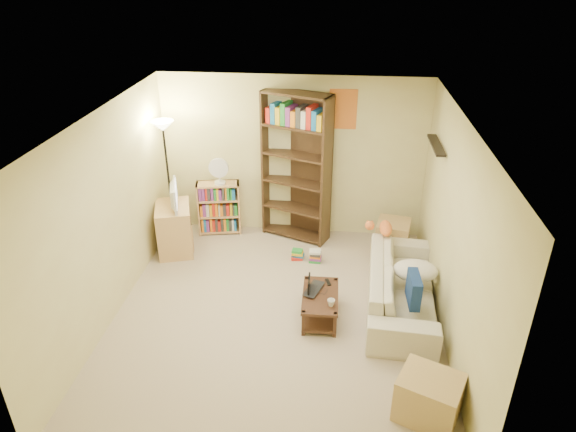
{
  "coord_description": "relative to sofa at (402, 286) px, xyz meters",
  "views": [
    {
      "loc": [
        0.66,
        -5.09,
        4.05
      ],
      "look_at": [
        0.08,
        0.68,
        1.05
      ],
      "focal_mm": 32.0,
      "sensor_mm": 36.0,
      "label": 1
    }
  ],
  "objects": [
    {
      "name": "laptop_screen",
      "position": [
        -1.15,
        -0.29,
        0.15
      ],
      "size": [
        0.01,
        0.26,
        0.17
      ],
      "primitive_type": "cube",
      "rotation": [
        0.0,
        0.0,
        0.01
      ],
      "color": "white",
      "rests_on": "laptop"
    },
    {
      "name": "short_bookshelf",
      "position": [
        -2.71,
        1.7,
        0.12
      ],
      "size": [
        0.7,
        0.38,
        0.85
      ],
      "rotation": [
        0.0,
        0.0,
        0.18
      ],
      "color": "tan",
      "rests_on": "ground"
    },
    {
      "name": "cream_blanket",
      "position": [
        0.15,
        0.04,
        0.22
      ],
      "size": [
        0.56,
        0.4,
        0.24
      ],
      "primitive_type": "ellipsoid",
      "color": "silver",
      "rests_on": "sofa"
    },
    {
      "name": "navy_pillow",
      "position": [
        0.07,
        -0.45,
        0.28
      ],
      "size": [
        0.13,
        0.4,
        0.36
      ],
      "primitive_type": "cube",
      "rotation": [
        0.0,
        0.0,
        1.6
      ],
      "color": "navy",
      "rests_on": "sofa"
    },
    {
      "name": "tv_remote",
      "position": [
        -0.92,
        -0.09,
        0.05
      ],
      "size": [
        0.08,
        0.14,
        0.02
      ],
      "primitive_type": "cube",
      "rotation": [
        0.0,
        0.0,
        0.31
      ],
      "color": "black",
      "rests_on": "coffee_table"
    },
    {
      "name": "television",
      "position": [
        -3.25,
        1.06,
        0.61
      ],
      "size": [
        0.68,
        0.43,
        0.36
      ],
      "primitive_type": "imported",
      "rotation": [
        0.0,
        0.0,
        1.86
      ],
      "color": "black",
      "rests_on": "tv_stand"
    },
    {
      "name": "floor_lamp",
      "position": [
        -3.35,
        1.33,
        1.24
      ],
      "size": [
        0.33,
        0.33,
        1.94
      ],
      "color": "black",
      "rests_on": "ground"
    },
    {
      "name": "desk_fan",
      "position": [
        -2.66,
        1.65,
        0.78
      ],
      "size": [
        0.3,
        0.17,
        0.43
      ],
      "color": "silver",
      "rests_on": "short_bookshelf"
    },
    {
      "name": "laptop",
      "position": [
        -1.04,
        -0.28,
        0.06
      ],
      "size": [
        0.53,
        0.48,
        0.03
      ],
      "primitive_type": "imported",
      "rotation": [
        0.0,
        0.0,
        1.23
      ],
      "color": "black",
      "rests_on": "coffee_table"
    },
    {
      "name": "mug",
      "position": [
        -0.87,
        -0.55,
        0.09
      ],
      "size": [
        0.1,
        0.1,
        0.08
      ],
      "primitive_type": "imported",
      "rotation": [
        0.0,
        0.0,
        -0.03
      ],
      "color": "silver",
      "rests_on": "coffee_table"
    },
    {
      "name": "coffee_table",
      "position": [
        -1.01,
        -0.35,
        -0.09
      ],
      "size": [
        0.44,
        0.78,
        0.35
      ],
      "rotation": [
        0.0,
        0.0,
        0.01
      ],
      "color": "#3A2216",
      "rests_on": "ground"
    },
    {
      "name": "tall_bookshelf",
      "position": [
        -1.49,
        1.7,
        0.91
      ],
      "size": [
        1.09,
        0.71,
        2.29
      ],
      "rotation": [
        0.0,
        0.0,
        -0.39
      ],
      "color": "#3A2916",
      "rests_on": "ground"
    },
    {
      "name": "book_stacks",
      "position": [
        -1.25,
        0.97,
        -0.22
      ],
      "size": [
        0.44,
        0.18,
        0.18
      ],
      "color": "red",
      "rests_on": "ground"
    },
    {
      "name": "end_cabinet",
      "position": [
        0.1,
        -1.75,
        -0.06
      ],
      "size": [
        0.72,
        0.67,
        0.48
      ],
      "primitive_type": "cube",
      "rotation": [
        0.0,
        0.0,
        -0.42
      ],
      "color": "tan",
      "rests_on": "ground"
    },
    {
      "name": "tv_stand",
      "position": [
        -3.25,
        1.06,
        0.07
      ],
      "size": [
        0.67,
        0.8,
        0.73
      ],
      "primitive_type": "cube",
      "rotation": [
        0.0,
        0.0,
        0.29
      ],
      "color": "tan",
      "rests_on": "ground"
    },
    {
      "name": "sofa",
      "position": [
        0.0,
        0.0,
        0.0
      ],
      "size": [
        2.18,
        1.09,
        0.6
      ],
      "primitive_type": "imported",
      "rotation": [
        0.0,
        0.0,
        1.5
      ],
      "color": "beige",
      "rests_on": "ground"
    },
    {
      "name": "side_table",
      "position": [
        -0.01,
        1.29,
        -0.04
      ],
      "size": [
        0.55,
        0.55,
        0.53
      ],
      "primitive_type": "cube",
      "rotation": [
        0.0,
        0.0,
        -0.2
      ],
      "color": "tan",
      "rests_on": "ground"
    },
    {
      "name": "room",
      "position": [
        -1.55,
        -0.35,
        1.32
      ],
      "size": [
        4.5,
        4.54,
        2.52
      ],
      "color": "#BDA58E",
      "rests_on": "ground"
    },
    {
      "name": "tabby_cat",
      "position": [
        -0.21,
        0.81,
        0.38
      ],
      "size": [
        0.48,
        0.19,
        0.16
      ],
      "color": "orange",
      "rests_on": "sofa"
    }
  ]
}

